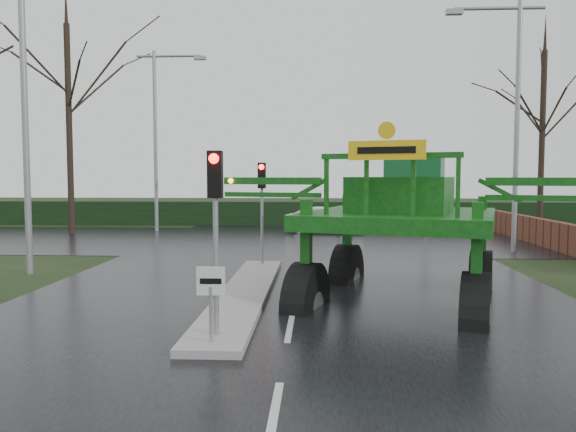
{
  "coord_description": "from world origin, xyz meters",
  "views": [
    {
      "loc": [
        0.54,
        -11.05,
        3.06
      ],
      "look_at": [
        -0.25,
        4.04,
        2.0
      ],
      "focal_mm": 35.0,
      "sensor_mm": 36.0,
      "label": 1
    }
  ],
  "objects_px": {
    "traffic_signal_near": "(215,203)",
    "traffic_signal_far": "(426,185)",
    "street_light_left_far": "(161,124)",
    "traffic_signal_mid": "(262,191)",
    "street_light_right": "(510,103)",
    "keep_left_sign": "(211,292)",
    "crop_sprayer": "(310,200)",
    "white_sedan": "(325,233)",
    "street_light_left_near": "(34,81)"
  },
  "relations": [
    {
      "from": "street_light_left_far",
      "to": "traffic_signal_far",
      "type": "bearing_deg",
      "value": 0.03
    },
    {
      "from": "street_light_left_near",
      "to": "white_sedan",
      "type": "height_order",
      "value": "street_light_left_near"
    },
    {
      "from": "traffic_signal_near",
      "to": "traffic_signal_mid",
      "type": "distance_m",
      "value": 8.5
    },
    {
      "from": "traffic_signal_far",
      "to": "white_sedan",
      "type": "height_order",
      "value": "traffic_signal_far"
    },
    {
      "from": "street_light_left_far",
      "to": "traffic_signal_mid",
      "type": "bearing_deg",
      "value": -61.14
    },
    {
      "from": "traffic_signal_near",
      "to": "street_light_left_far",
      "type": "bearing_deg",
      "value": 108.17
    },
    {
      "from": "traffic_signal_far",
      "to": "crop_sprayer",
      "type": "distance_m",
      "value": 18.8
    },
    {
      "from": "keep_left_sign",
      "to": "traffic_signal_mid",
      "type": "relative_size",
      "value": 0.38
    },
    {
      "from": "traffic_signal_far",
      "to": "street_light_left_far",
      "type": "distance_m",
      "value": 15.08
    },
    {
      "from": "traffic_signal_mid",
      "to": "crop_sprayer",
      "type": "distance_m",
      "value": 5.51
    },
    {
      "from": "traffic_signal_far",
      "to": "white_sedan",
      "type": "xyz_separation_m",
      "value": [
        -5.55,
        -0.66,
        -2.59
      ]
    },
    {
      "from": "street_light_right",
      "to": "street_light_left_far",
      "type": "relative_size",
      "value": 1.0
    },
    {
      "from": "street_light_left_far",
      "to": "crop_sprayer",
      "type": "relative_size",
      "value": 1.1
    },
    {
      "from": "traffic_signal_near",
      "to": "traffic_signal_far",
      "type": "bearing_deg",
      "value": 69.64
    },
    {
      "from": "street_light_right",
      "to": "street_light_left_near",
      "type": "bearing_deg",
      "value": -159.89
    },
    {
      "from": "traffic_signal_near",
      "to": "white_sedan",
      "type": "height_order",
      "value": "traffic_signal_near"
    },
    {
      "from": "street_light_left_near",
      "to": "crop_sprayer",
      "type": "height_order",
      "value": "street_light_left_near"
    },
    {
      "from": "traffic_signal_near",
      "to": "white_sedan",
      "type": "distance_m",
      "value": 20.64
    },
    {
      "from": "keep_left_sign",
      "to": "street_light_right",
      "type": "xyz_separation_m",
      "value": [
        9.49,
        13.5,
        4.93
      ]
    },
    {
      "from": "crop_sprayer",
      "to": "keep_left_sign",
      "type": "bearing_deg",
      "value": -96.46
    },
    {
      "from": "keep_left_sign",
      "to": "traffic_signal_far",
      "type": "height_order",
      "value": "traffic_signal_far"
    },
    {
      "from": "traffic_signal_near",
      "to": "white_sedan",
      "type": "bearing_deg",
      "value": 83.7
    },
    {
      "from": "keep_left_sign",
      "to": "street_light_left_near",
      "type": "distance_m",
      "value": 11.32
    },
    {
      "from": "street_light_right",
      "to": "traffic_signal_near",
      "type": "bearing_deg",
      "value": -126.13
    },
    {
      "from": "keep_left_sign",
      "to": "traffic_signal_far",
      "type": "relative_size",
      "value": 0.38
    },
    {
      "from": "traffic_signal_near",
      "to": "street_light_left_far",
      "type": "xyz_separation_m",
      "value": [
        -6.89,
        21.01,
        3.4
      ]
    },
    {
      "from": "traffic_signal_near",
      "to": "traffic_signal_far",
      "type": "relative_size",
      "value": 1.0
    },
    {
      "from": "street_light_left_far",
      "to": "white_sedan",
      "type": "bearing_deg",
      "value": -4.1
    },
    {
      "from": "traffic_signal_mid",
      "to": "crop_sprayer",
      "type": "relative_size",
      "value": 0.39
    },
    {
      "from": "street_light_left_near",
      "to": "crop_sprayer",
      "type": "xyz_separation_m",
      "value": [
        8.56,
        -3.77,
        -3.48
      ]
    },
    {
      "from": "keep_left_sign",
      "to": "crop_sprayer",
      "type": "xyz_separation_m",
      "value": [
        1.66,
        3.73,
        1.45
      ]
    },
    {
      "from": "traffic_signal_far",
      "to": "street_light_right",
      "type": "height_order",
      "value": "street_light_right"
    },
    {
      "from": "traffic_signal_far",
      "to": "street_light_right",
      "type": "bearing_deg",
      "value": 101.95
    },
    {
      "from": "street_light_left_near",
      "to": "white_sedan",
      "type": "distance_m",
      "value": 17.25
    },
    {
      "from": "traffic_signal_near",
      "to": "traffic_signal_far",
      "type": "distance_m",
      "value": 22.42
    },
    {
      "from": "traffic_signal_far",
      "to": "street_light_left_far",
      "type": "relative_size",
      "value": 0.35
    },
    {
      "from": "keep_left_sign",
      "to": "traffic_signal_near",
      "type": "height_order",
      "value": "traffic_signal_near"
    },
    {
      "from": "traffic_signal_near",
      "to": "traffic_signal_mid",
      "type": "bearing_deg",
      "value": 90.0
    },
    {
      "from": "traffic_signal_far",
      "to": "street_light_left_near",
      "type": "distance_m",
      "value": 20.58
    },
    {
      "from": "traffic_signal_near",
      "to": "traffic_signal_mid",
      "type": "height_order",
      "value": "same"
    },
    {
      "from": "traffic_signal_mid",
      "to": "street_light_left_near",
      "type": "distance_m",
      "value": 7.83
    },
    {
      "from": "traffic_signal_mid",
      "to": "street_light_left_near",
      "type": "relative_size",
      "value": 0.35
    },
    {
      "from": "street_light_left_far",
      "to": "traffic_signal_near",
      "type": "bearing_deg",
      "value": -71.83
    },
    {
      "from": "traffic_signal_far",
      "to": "crop_sprayer",
      "type": "relative_size",
      "value": 0.39
    },
    {
      "from": "traffic_signal_far",
      "to": "crop_sprayer",
      "type": "xyz_separation_m",
      "value": [
        -6.14,
        -17.77,
        -0.09
      ]
    },
    {
      "from": "traffic_signal_far",
      "to": "street_light_left_far",
      "type": "height_order",
      "value": "street_light_left_far"
    },
    {
      "from": "traffic_signal_near",
      "to": "street_light_left_far",
      "type": "distance_m",
      "value": 22.37
    },
    {
      "from": "traffic_signal_mid",
      "to": "street_light_left_far",
      "type": "distance_m",
      "value": 14.68
    },
    {
      "from": "traffic_signal_far",
      "to": "street_light_right",
      "type": "relative_size",
      "value": 0.35
    },
    {
      "from": "traffic_signal_far",
      "to": "street_light_left_near",
      "type": "height_order",
      "value": "street_light_left_near"
    }
  ]
}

